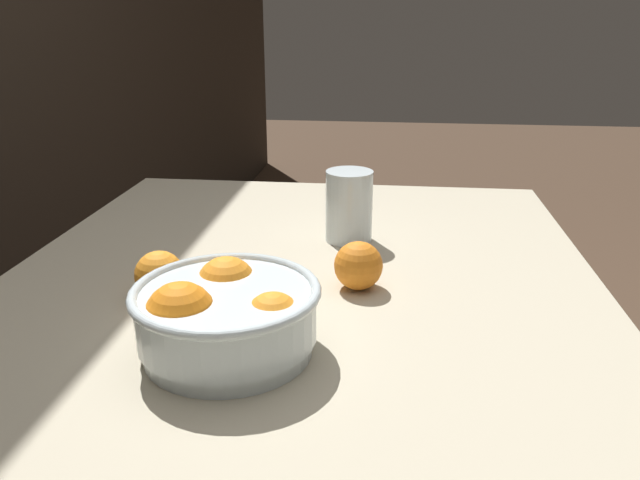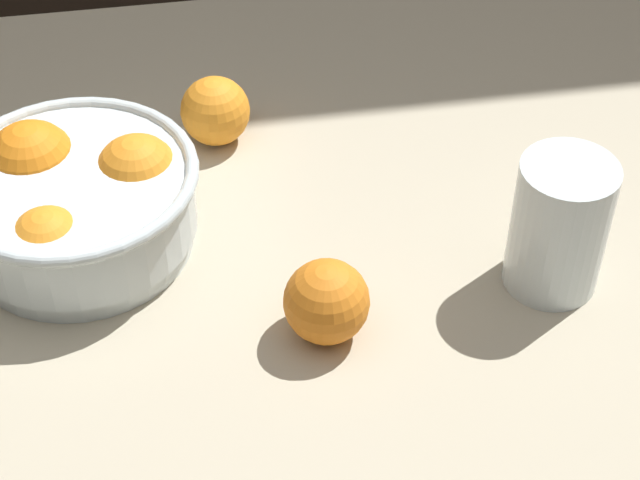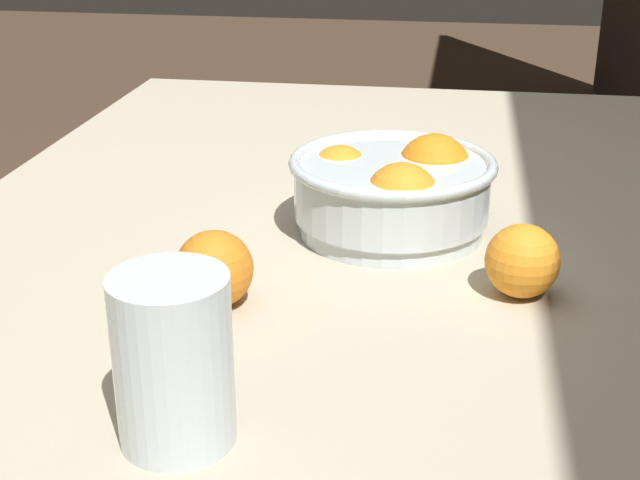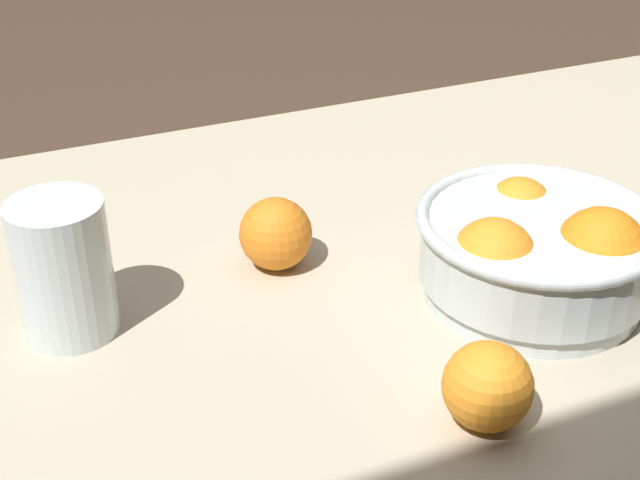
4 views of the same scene
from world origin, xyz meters
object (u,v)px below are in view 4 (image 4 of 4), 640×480
(fruit_bowl, at_px, (537,250))
(orange_loose_front, at_px, (276,234))
(juice_glass, at_px, (65,276))
(orange_loose_near_bowl, at_px, (488,386))

(fruit_bowl, bearing_deg, orange_loose_front, -36.11)
(fruit_bowl, relative_size, juice_glass, 1.78)
(orange_loose_near_bowl, relative_size, orange_loose_front, 0.97)
(fruit_bowl, distance_m, orange_loose_front, 0.24)
(juice_glass, height_order, orange_loose_near_bowl, juice_glass)
(juice_glass, xyz_separation_m, orange_loose_front, (-0.20, -0.03, -0.02))
(fruit_bowl, xyz_separation_m, orange_loose_front, (0.20, -0.14, -0.01))
(juice_glass, bearing_deg, orange_loose_front, -172.08)
(orange_loose_front, bearing_deg, orange_loose_near_bowl, 103.09)
(fruit_bowl, bearing_deg, juice_glass, -16.23)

